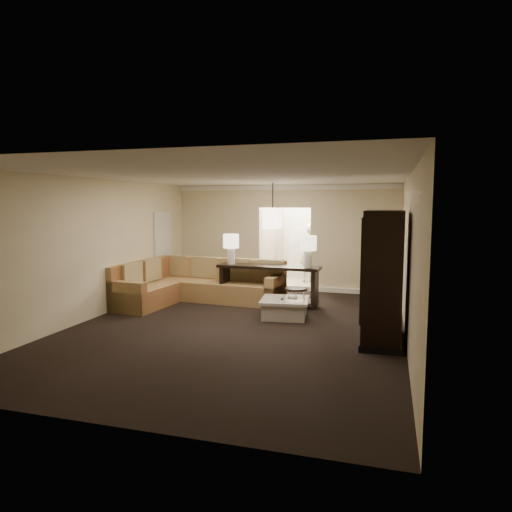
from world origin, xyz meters
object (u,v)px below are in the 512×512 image
(armoire, at_px, (382,279))
(drink_table, at_px, (296,296))
(sectional_sofa, at_px, (193,285))
(person, at_px, (309,250))
(console_table, at_px, (268,282))
(coffee_table, at_px, (285,308))

(armoire, distance_m, drink_table, 2.25)
(sectional_sofa, relative_size, person, 1.82)
(person, bearing_deg, drink_table, 71.69)
(sectional_sofa, relative_size, armoire, 1.60)
(console_table, distance_m, armoire, 3.33)
(console_table, bearing_deg, coffee_table, -56.95)
(console_table, distance_m, person, 3.39)
(drink_table, bearing_deg, person, 95.95)
(sectional_sofa, xyz_separation_m, console_table, (1.80, 0.14, 0.15))
(sectional_sofa, distance_m, drink_table, 2.69)
(sectional_sofa, height_order, person, person)
(sectional_sofa, distance_m, coffee_table, 2.58)
(coffee_table, bearing_deg, sectional_sofa, 160.10)
(console_table, xyz_separation_m, armoire, (2.51, -2.13, 0.51))
(armoire, bearing_deg, sectional_sofa, 155.23)
(sectional_sofa, bearing_deg, armoire, -20.09)
(coffee_table, height_order, console_table, console_table)
(drink_table, bearing_deg, coffee_table, -134.03)
(sectional_sofa, height_order, drink_table, sectional_sofa)
(armoire, relative_size, person, 1.14)
(person, bearing_deg, sectional_sofa, 33.82)
(coffee_table, height_order, armoire, armoire)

